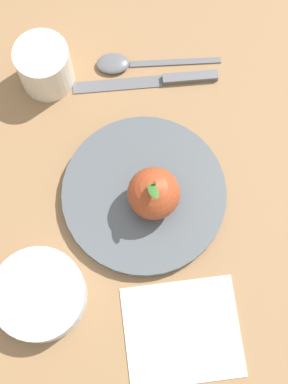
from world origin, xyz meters
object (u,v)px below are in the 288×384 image
(dinner_plate, at_px, (144,194))
(linen_napkin, at_px, (182,332))
(side_bowl, at_px, (39,294))
(spoon, at_px, (128,63))
(knife, at_px, (159,80))
(cup, at_px, (44,65))
(apple, at_px, (157,194))

(dinner_plate, height_order, linen_napkin, dinner_plate)
(side_bowl, relative_size, spoon, 0.65)
(side_bowl, xyz_separation_m, linen_napkin, (0.02, 0.19, -0.02))
(linen_napkin, bearing_deg, spoon, -160.38)
(side_bowl, height_order, knife, side_bowl)
(side_bowl, height_order, cup, cup)
(knife, xyz_separation_m, linen_napkin, (0.35, 0.08, -0.00))
(dinner_plate, xyz_separation_m, spoon, (-0.19, -0.05, -0.00))
(dinner_plate, distance_m, knife, 0.18)
(cup, height_order, spoon, cup)
(knife, bearing_deg, apple, 7.06)
(apple, relative_size, cup, 1.08)
(dinner_plate, height_order, knife, dinner_plate)
(dinner_plate, height_order, side_bowl, side_bowl)
(dinner_plate, distance_m, cup, 0.23)
(apple, height_order, side_bowl, apple)
(side_bowl, bearing_deg, apple, 138.66)
(apple, distance_m, side_bowl, 0.20)
(dinner_plate, bearing_deg, cup, -133.24)
(cup, bearing_deg, apple, 48.05)
(spoon, bearing_deg, knife, 68.24)
(spoon, bearing_deg, side_bowl, -9.12)
(knife, distance_m, spoon, 0.05)
(apple, distance_m, knife, 0.19)
(apple, height_order, cup, apple)
(cup, bearing_deg, knife, 97.20)
(apple, xyz_separation_m, knife, (-0.18, -0.02, -0.05))
(side_bowl, distance_m, linen_napkin, 0.19)
(linen_napkin, bearing_deg, side_bowl, -95.08)
(side_bowl, relative_size, cup, 1.56)
(dinner_plate, distance_m, linen_napkin, 0.19)
(apple, relative_size, knife, 0.40)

